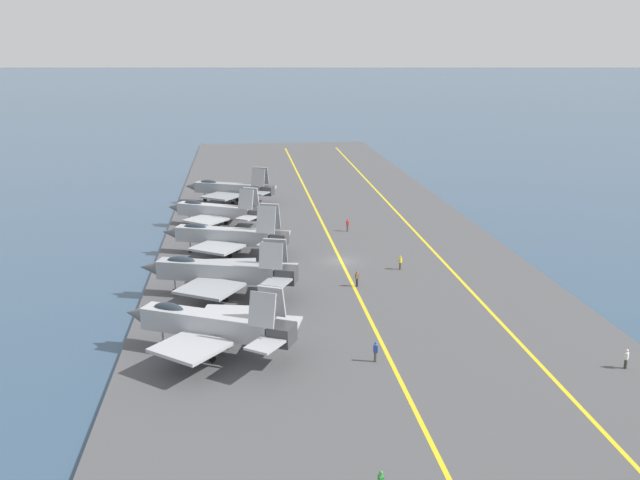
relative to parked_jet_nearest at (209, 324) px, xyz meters
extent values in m
plane|color=#334C66|center=(24.76, -14.95, -3.15)|extent=(2000.00, 2000.00, 0.00)
cube|color=#4C4C4F|center=(24.76, -14.95, -2.95)|extent=(220.04, 45.08, 0.40)
cube|color=yellow|center=(24.76, -27.34, -2.74)|extent=(198.03, 2.44, 0.01)
cube|color=yellow|center=(24.76, -14.95, -2.74)|extent=(198.04, 0.36, 0.01)
cube|color=#A8AAAF|center=(0.12, 0.25, 0.01)|extent=(6.72, 11.26, 1.89)
cone|color=#5B5E60|center=(3.03, 6.32, 0.01)|extent=(2.57, 2.75, 1.80)
cube|color=#38383A|center=(-2.86, -5.95, 0.01)|extent=(2.77, 2.63, 1.61)
ellipsoid|color=#232D38|center=(1.65, 3.43, 0.91)|extent=(2.16, 2.99, 1.04)
cube|color=#A8AAAF|center=(-3.10, 1.36, -0.60)|extent=(6.95, 6.96, 0.28)
cube|color=#A8AAAF|center=(3.00, -1.56, -0.60)|extent=(5.78, 5.89, 0.28)
cube|color=#A8AAAF|center=(-3.21, -4.40, 2.35)|extent=(1.73, 2.35, 2.76)
cube|color=#A8AAAF|center=(-1.42, -5.26, 2.35)|extent=(1.73, 2.35, 2.76)
cube|color=#A8AAAF|center=(-4.77, -4.52, 0.01)|extent=(3.55, 3.41, 0.20)
cube|color=#A8AAAF|center=(-0.54, -6.55, 0.01)|extent=(3.29, 2.87, 0.20)
cylinder|color=#B2B2B7|center=(1.98, 4.13, -1.84)|extent=(0.16, 0.16, 1.81)
cylinder|color=black|center=(1.98, 4.13, -2.45)|extent=(0.46, 0.64, 0.60)
cylinder|color=#B2B2B7|center=(-1.58, -0.23, -1.84)|extent=(0.16, 0.16, 1.81)
cylinder|color=black|center=(-1.58, -0.23, -2.45)|extent=(0.46, 0.64, 0.60)
cylinder|color=#B2B2B7|center=(0.81, -1.38, -1.84)|extent=(0.16, 0.16, 1.81)
cylinder|color=black|center=(0.81, -1.38, -2.45)|extent=(0.46, 0.64, 0.60)
cube|color=#93999E|center=(13.97, -0.24, 0.07)|extent=(5.39, 12.54, 1.89)
cone|color=#5B5E60|center=(16.04, 6.74, 0.07)|extent=(2.40, 2.78, 1.80)
cube|color=#38383A|center=(11.84, -7.37, 0.07)|extent=(2.66, 2.57, 1.61)
ellipsoid|color=#232D38|center=(15.05, 3.41, 0.97)|extent=(1.87, 3.22, 1.04)
cube|color=#93999E|center=(10.47, 0.36, -0.54)|extent=(7.19, 7.28, 0.28)
cube|color=#93999E|center=(17.22, -1.65, -0.54)|extent=(5.39, 5.64, 0.28)
cube|color=#93999E|center=(11.27, -5.79, 2.35)|extent=(1.48, 2.51, 2.64)
cube|color=#93999E|center=(13.18, -6.36, 2.35)|extent=(1.48, 2.51, 2.64)
cube|color=#93999E|center=(9.74, -6.22, 0.07)|extent=(3.56, 3.37, 0.20)
cube|color=#93999E|center=(14.23, -7.56, 0.07)|extent=(3.05, 2.68, 0.20)
cylinder|color=#B2B2B7|center=(15.29, 4.23, -1.81)|extent=(0.16, 0.16, 1.87)
cylinder|color=black|center=(15.29, 4.23, -2.45)|extent=(0.38, 0.64, 0.60)
cylinder|color=#B2B2B7|center=(12.33, -1.07, -1.81)|extent=(0.16, 0.16, 1.87)
cylinder|color=black|center=(12.33, -1.07, -2.45)|extent=(0.38, 0.64, 0.60)
cylinder|color=#B2B2B7|center=(14.87, -1.83, -1.81)|extent=(0.16, 0.16, 1.87)
cylinder|color=black|center=(14.87, -1.83, -2.45)|extent=(0.38, 0.64, 0.60)
cube|color=#9EA3A8|center=(29.17, -0.65, -0.25)|extent=(5.85, 12.16, 1.83)
cone|color=#5B5E60|center=(31.56, 6.06, -0.25)|extent=(2.42, 2.77, 1.74)
cube|color=#38383A|center=(26.71, -7.51, -0.25)|extent=(2.65, 2.58, 1.56)
ellipsoid|color=#232D38|center=(30.42, 2.86, 0.62)|extent=(1.95, 3.15, 1.01)
cube|color=#9EA3A8|center=(25.94, 0.06, -0.85)|extent=(6.86, 7.02, 0.28)
cube|color=#9EA3A8|center=(32.11, -2.14, -0.85)|extent=(5.21, 5.74, 0.28)
cube|color=#9EA3A8|center=(26.25, -5.94, 2.36)|extent=(1.74, 2.53, 3.35)
cube|color=#9EA3A8|center=(28.07, -6.59, 2.36)|extent=(1.74, 2.53, 3.35)
cube|color=#9EA3A8|center=(24.70, -6.27, -0.25)|extent=(3.58, 3.40, 0.20)
cube|color=#9EA3A8|center=(29.06, -7.83, -0.25)|extent=(3.15, 2.76, 0.20)
cylinder|color=#B2B2B7|center=(30.70, 3.64, -1.96)|extent=(0.16, 0.16, 1.58)
cylinder|color=black|center=(30.70, 3.64, -2.45)|extent=(0.41, 0.64, 0.60)
cylinder|color=#B2B2B7|center=(27.54, -1.39, -1.96)|extent=(0.16, 0.16, 1.58)
cylinder|color=black|center=(27.54, -1.39, -2.45)|extent=(0.41, 0.64, 0.60)
cylinder|color=#B2B2B7|center=(29.96, -2.25, -1.96)|extent=(0.16, 0.16, 1.58)
cylinder|color=black|center=(29.96, -2.25, -2.45)|extent=(0.41, 0.64, 0.60)
cube|color=#A8AAAF|center=(43.62, 0.91, -0.40)|extent=(6.64, 11.04, 1.76)
cone|color=#5B5E60|center=(46.56, 6.87, -0.40)|extent=(2.46, 2.68, 1.67)
cube|color=#38383A|center=(40.61, -5.18, -0.40)|extent=(2.64, 2.56, 1.50)
ellipsoid|color=#232D38|center=(45.16, 4.03, 0.44)|extent=(2.10, 2.92, 0.97)
cube|color=#A8AAAF|center=(40.57, 1.99, -0.97)|extent=(6.75, 6.78, 0.28)
cube|color=#A8AAAF|center=(46.33, -0.85, -0.97)|extent=(5.60, 5.82, 0.28)
cube|color=#A8AAAF|center=(40.33, -3.67, 1.90)|extent=(1.75, 2.33, 2.81)
cube|color=#A8AAAF|center=(41.99, -4.48, 1.90)|extent=(1.75, 2.33, 2.81)
cube|color=#A8AAAF|center=(38.77, -3.76, -0.40)|extent=(3.54, 3.40, 0.20)
cube|color=#A8AAAF|center=(42.86, -5.78, -0.40)|extent=(3.29, 2.86, 0.20)
cylinder|color=#B2B2B7|center=(45.50, 4.73, -2.01)|extent=(0.16, 0.16, 1.46)
cylinder|color=black|center=(45.50, 4.73, -2.45)|extent=(0.46, 0.64, 0.60)
cylinder|color=#B2B2B7|center=(42.00, 0.42, -2.01)|extent=(0.16, 0.16, 1.46)
cylinder|color=black|center=(42.00, 0.42, -2.45)|extent=(0.46, 0.64, 0.60)
cylinder|color=#B2B2B7|center=(44.21, -0.67, -2.01)|extent=(0.16, 0.16, 1.46)
cylinder|color=black|center=(44.21, -0.67, -2.45)|extent=(0.46, 0.64, 0.60)
cube|color=gray|center=(59.32, -0.92, -0.26)|extent=(5.96, 11.52, 1.72)
cone|color=#5B5E60|center=(61.85, 5.40, -0.26)|extent=(2.34, 2.67, 1.64)
cube|color=#38383A|center=(56.72, -7.39, -0.26)|extent=(2.54, 2.50, 1.46)
ellipsoid|color=#232D38|center=(60.64, 2.38, 0.56)|extent=(1.94, 3.00, 0.95)
cube|color=gray|center=(55.90, 0.02, -0.82)|extent=(7.27, 7.22, 0.28)
cube|color=gray|center=(62.43, -2.60, -0.82)|extent=(5.95, 5.74, 0.28)
cube|color=gray|center=(56.36, -5.88, 2.07)|extent=(1.66, 2.39, 2.89)
cube|color=gray|center=(58.03, -6.55, 2.07)|extent=(1.66, 2.39, 2.89)
cube|color=gray|center=(54.80, -6.11, -0.26)|extent=(3.55, 3.36, 0.20)
cube|color=gray|center=(59.00, -7.79, -0.26)|extent=(3.20, 2.74, 0.20)
cylinder|color=#B2B2B7|center=(60.94, 3.12, -1.93)|extent=(0.16, 0.16, 1.63)
cylinder|color=black|center=(60.94, 3.12, -2.45)|extent=(0.43, 0.64, 0.60)
cylinder|color=#B2B2B7|center=(57.76, -1.58, -1.93)|extent=(0.16, 0.16, 1.63)
cylinder|color=black|center=(57.76, -1.58, -2.45)|extent=(0.43, 0.64, 0.60)
cylinder|color=#B2B2B7|center=(59.99, -2.48, -1.93)|extent=(0.16, 0.16, 1.63)
cylinder|color=black|center=(59.99, -2.48, -2.45)|extent=(0.43, 0.64, 0.60)
cylinder|color=#4C473D|center=(38.57, -17.94, -2.30)|extent=(0.24, 0.24, 0.88)
cube|color=red|center=(38.57, -17.94, -1.56)|extent=(0.42, 0.33, 0.61)
sphere|color=beige|center=(38.57, -17.94, -1.12)|extent=(0.22, 0.22, 0.22)
sphere|color=red|center=(38.57, -17.94, -1.06)|extent=(0.24, 0.24, 0.24)
cylinder|color=#4C473D|center=(20.66, -21.38, -2.33)|extent=(0.24, 0.24, 0.84)
cube|color=yellow|center=(20.66, -21.38, -1.64)|extent=(0.46, 0.45, 0.52)
sphere|color=beige|center=(20.66, -21.38, -1.25)|extent=(0.22, 0.22, 0.22)
sphere|color=yellow|center=(20.66, -21.38, -1.19)|extent=(0.24, 0.24, 0.24)
cylinder|color=#383328|center=(-6.70, -33.60, -2.34)|extent=(0.24, 0.24, 0.80)
cube|color=white|center=(-6.70, -33.60, -1.66)|extent=(0.45, 0.45, 0.58)
sphere|color=beige|center=(-6.70, -33.60, -1.24)|extent=(0.22, 0.22, 0.22)
sphere|color=white|center=(-6.70, -33.60, -1.18)|extent=(0.24, 0.24, 0.24)
cube|color=green|center=(-20.60, -10.47, -1.55)|extent=(0.42, 0.32, 0.59)
sphere|color=tan|center=(-20.60, -10.47, -1.13)|extent=(0.22, 0.22, 0.22)
sphere|color=green|center=(-20.60, -10.47, -1.07)|extent=(0.24, 0.24, 0.24)
cylinder|color=#4C473D|center=(-3.09, -13.66, -2.32)|extent=(0.24, 0.24, 0.86)
cube|color=#284CB2|center=(-3.09, -13.66, -1.58)|extent=(0.35, 0.44, 0.61)
sphere|color=tan|center=(-3.09, -13.66, -1.14)|extent=(0.22, 0.22, 0.22)
sphere|color=#284CB2|center=(-3.09, -13.66, -1.08)|extent=(0.24, 0.24, 0.24)
cylinder|color=#232328|center=(15.40, -15.31, -2.29)|extent=(0.24, 0.24, 0.91)
cube|color=brown|center=(15.40, -15.31, -1.57)|extent=(0.37, 0.44, 0.54)
sphere|color=tan|center=(15.40, -15.31, -1.17)|extent=(0.22, 0.22, 0.22)
sphere|color=brown|center=(15.40, -15.31, -1.11)|extent=(0.24, 0.24, 0.24)
camera|label=1|loc=(-53.51, -3.04, 22.21)|focal=38.00mm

